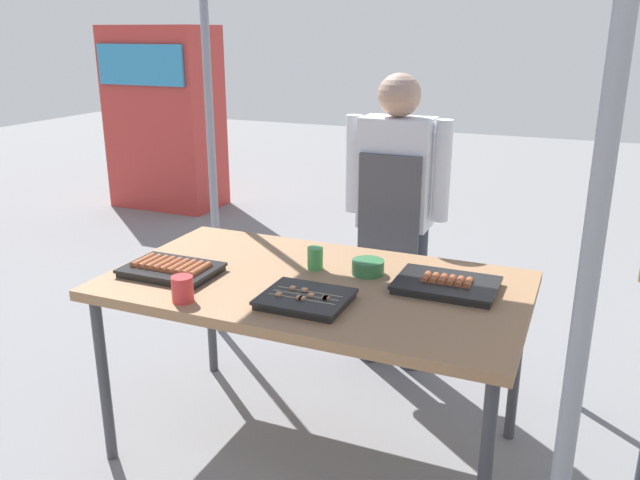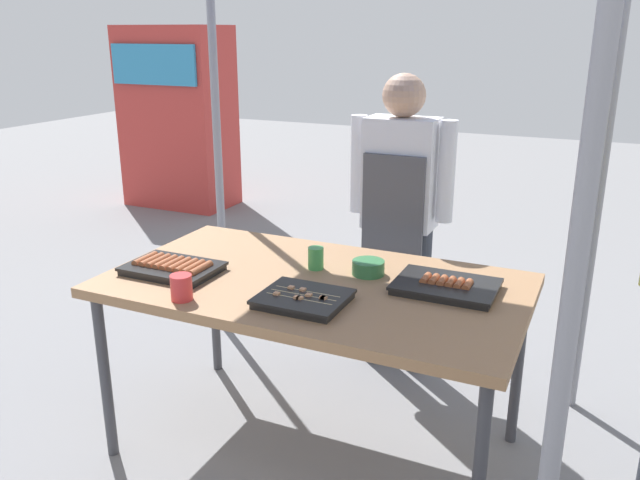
% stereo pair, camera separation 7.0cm
% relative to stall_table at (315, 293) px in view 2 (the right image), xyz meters
% --- Properties ---
extents(ground_plane, '(18.00, 18.00, 0.00)m').
position_rel_stall_table_xyz_m(ground_plane, '(0.00, 0.00, -0.70)').
color(ground_plane, slate).
extents(stall_table, '(1.60, 0.90, 0.75)m').
position_rel_stall_table_xyz_m(stall_table, '(0.00, 0.00, 0.00)').
color(stall_table, '#9E724C').
rests_on(stall_table, ground).
extents(tray_grilled_sausages, '(0.36, 0.25, 0.05)m').
position_rel_stall_table_xyz_m(tray_grilled_sausages, '(-0.55, -0.16, 0.07)').
color(tray_grilled_sausages, black).
rests_on(tray_grilled_sausages, stall_table).
extents(tray_meat_skewers, '(0.30, 0.26, 0.04)m').
position_rel_stall_table_xyz_m(tray_meat_skewers, '(0.06, -0.21, 0.07)').
color(tray_meat_skewers, black).
rests_on(tray_meat_skewers, stall_table).
extents(tray_pork_links, '(0.37, 0.27, 0.05)m').
position_rel_stall_table_xyz_m(tray_pork_links, '(0.49, 0.11, 0.07)').
color(tray_pork_links, black).
rests_on(tray_pork_links, stall_table).
extents(condiment_bowl, '(0.13, 0.13, 0.06)m').
position_rel_stall_table_xyz_m(condiment_bowl, '(0.16, 0.15, 0.08)').
color(condiment_bowl, '#33723F').
rests_on(condiment_bowl, stall_table).
extents(drink_cup_near_edge, '(0.08, 0.08, 0.09)m').
position_rel_stall_table_xyz_m(drink_cup_near_edge, '(-0.35, -0.37, 0.10)').
color(drink_cup_near_edge, red).
rests_on(drink_cup_near_edge, stall_table).
extents(drink_cup_by_wok, '(0.06, 0.06, 0.09)m').
position_rel_stall_table_xyz_m(drink_cup_by_wok, '(-0.05, 0.12, 0.10)').
color(drink_cup_by_wok, '#3F994C').
rests_on(drink_cup_by_wok, stall_table).
extents(vendor_woman, '(0.52, 0.22, 1.48)m').
position_rel_stall_table_xyz_m(vendor_woman, '(0.07, 0.83, 0.17)').
color(vendor_woman, '#333842').
rests_on(vendor_woman, ground).
extents(neighbor_stall_left, '(1.02, 0.63, 1.72)m').
position_rel_stall_table_xyz_m(neighbor_stall_left, '(-2.92, 3.09, 0.17)').
color(neighbor_stall_left, '#BF3833').
rests_on(neighbor_stall_left, ground).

